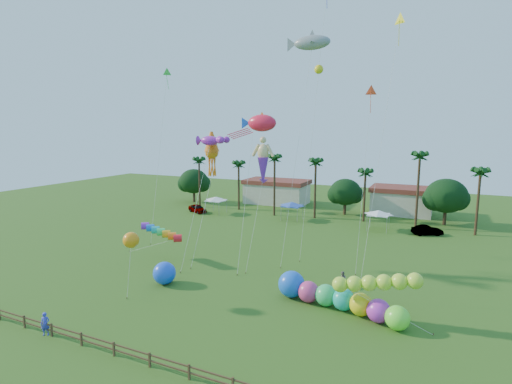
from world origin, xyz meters
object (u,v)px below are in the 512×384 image
at_px(blue_ball, 164,273).
at_px(spectator_a, 45,324).
at_px(car_a, 197,208).
at_px(car_b, 427,230).
at_px(spectator_b, 343,280).
at_px(caterpillar_inflatable, 334,298).

bearing_deg(blue_ball, spectator_a, -98.70).
relative_size(car_a, car_b, 1.02).
relative_size(spectator_b, blue_ball, 0.71).
bearing_deg(car_a, spectator_b, -100.70).
height_order(spectator_a, spectator_b, spectator_a).
xyz_separation_m(spectator_b, caterpillar_inflatable, (0.42, -4.86, 0.21)).
xyz_separation_m(car_b, caterpillar_inflatable, (-6.19, -29.01, 0.31)).
relative_size(car_a, spectator_b, 2.71).
xyz_separation_m(car_a, blue_ball, (15.76, -29.84, 0.38)).
bearing_deg(car_a, spectator_a, -135.67).
distance_m(car_b, spectator_a, 48.75).
height_order(car_a, car_b, car_a).
height_order(caterpillar_inflatable, blue_ball, caterpillar_inflatable).
height_order(car_b, blue_ball, blue_ball).
bearing_deg(car_b, spectator_a, 124.10).
bearing_deg(car_b, blue_ball, 117.65).
bearing_deg(car_a, car_b, -63.17).
height_order(car_a, blue_ball, blue_ball).
bearing_deg(spectator_a, caterpillar_inflatable, 3.39).
bearing_deg(blue_ball, caterpillar_inflatable, 5.55).
bearing_deg(spectator_b, caterpillar_inflatable, -29.38).
height_order(spectator_a, blue_ball, blue_ball).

